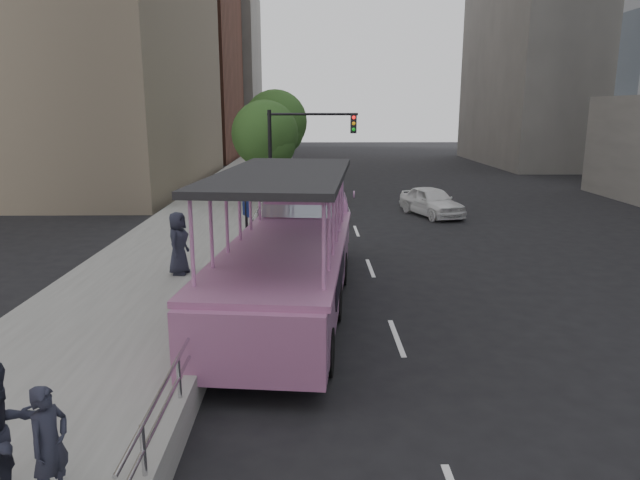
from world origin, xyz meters
The scene contains 15 objects.
ground centered at (0.00, 0.00, 0.00)m, with size 160.00×160.00×0.00m, color black.
sidewalk centered at (-5.75, 10.00, 0.15)m, with size 5.50×80.00×0.30m, color #A4A49F.
kerb_wall centered at (-3.12, 2.00, 0.48)m, with size 0.24×30.00×0.36m, color #A5A5A0.
guardrail centered at (-3.12, 2.00, 1.14)m, with size 0.07×22.00×0.71m.
duck_boat centered at (-1.49, 0.58, 1.40)m, with size 3.91×11.61×3.78m.
car centered at (5.05, 13.65, 0.73)m, with size 1.73×4.28×1.46m, color white.
pedestrian_near centered at (-4.28, -8.00, 1.10)m, with size 0.58×0.38×1.60m, color #272939.
pedestrian_mid centered at (-4.87, -8.00, 1.27)m, with size 0.94×0.73×1.93m, color #272939.
pedestrian_far centered at (-5.02, 2.41, 1.26)m, with size 0.94×0.61×1.92m, color #272939.
parking_sign centered at (-3.00, 3.00, 1.82)m, with size 0.29×0.61×2.93m.
traffic_signal centered at (-1.70, 12.50, 3.50)m, with size 4.20×0.32×5.20m.
street_tree_near centered at (-3.30, 15.93, 3.82)m, with size 3.52×3.52×5.72m.
street_tree_far centered at (-3.10, 21.93, 4.31)m, with size 3.97×3.97×6.45m.
midrise_brick centered at (-18.00, 48.00, 13.00)m, with size 18.00×16.00×26.00m, color brown.
midrise_stone_b centered at (-16.00, 64.00, 10.00)m, with size 16.00×14.00×20.00m, color gray.
Camera 1 is at (-0.99, -14.44, 5.20)m, focal length 32.00 mm.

